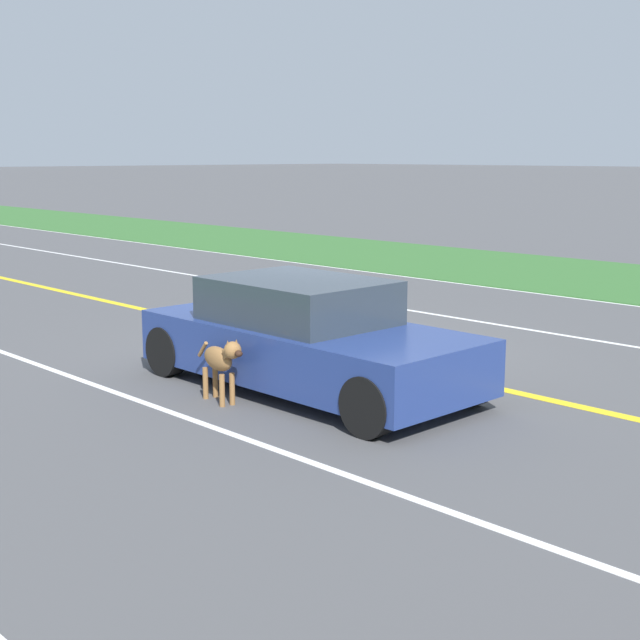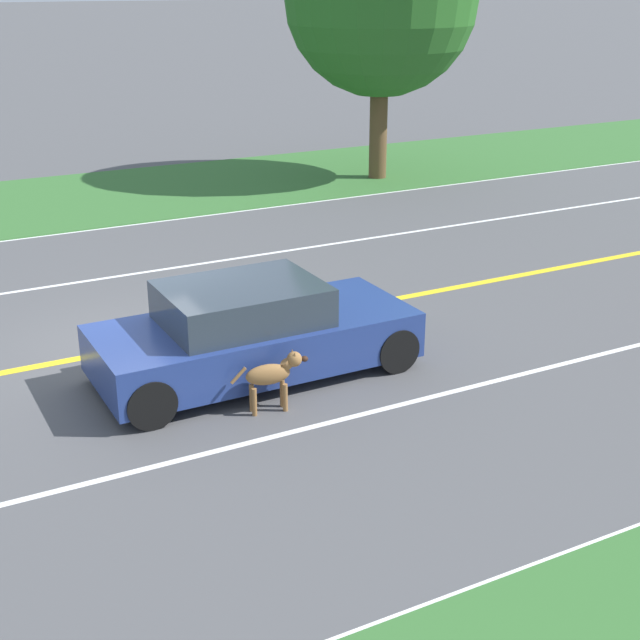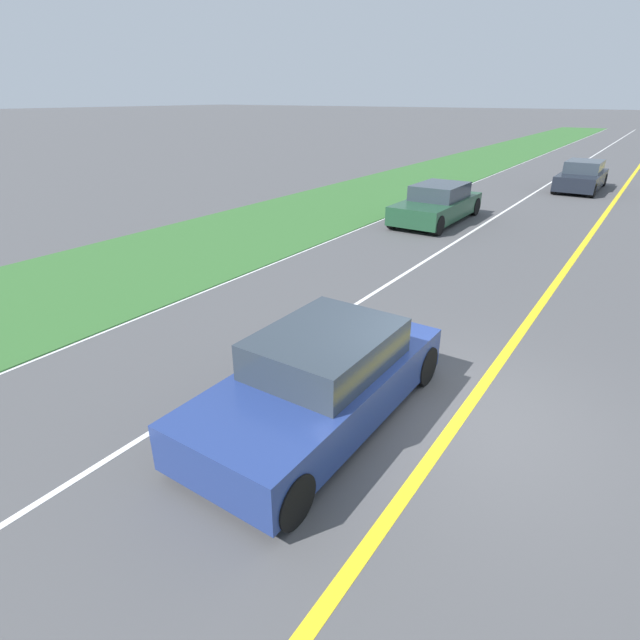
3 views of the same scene
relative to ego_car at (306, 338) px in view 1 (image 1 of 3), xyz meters
The scene contains 7 objects.
ground_plane 2.17m from the ego_car, 145.87° to the right, with size 400.00×400.00×0.00m, color #4C4C4F.
centre_divider_line 2.17m from the ego_car, 145.87° to the right, with size 0.18×160.00×0.01m, color yellow.
lane_edge_line_left 8.81m from the ego_car, behind, with size 0.14×160.00×0.01m, color white.
lane_dash_same_dir 2.22m from the ego_car, 33.08° to the right, with size 0.10×160.00×0.01m, color white.
lane_dash_oncoming 5.38m from the ego_car, 167.43° to the right, with size 0.10×160.00×0.01m, color white.
ego_car is the anchor object (origin of this frame).
dog 1.16m from the ego_car, 10.41° to the right, with size 0.31×1.03×0.80m.
Camera 1 is at (8.95, 8.93, 2.84)m, focal length 50.00 mm.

